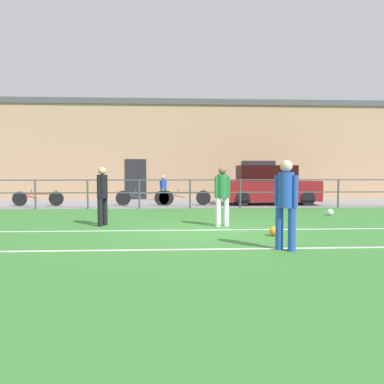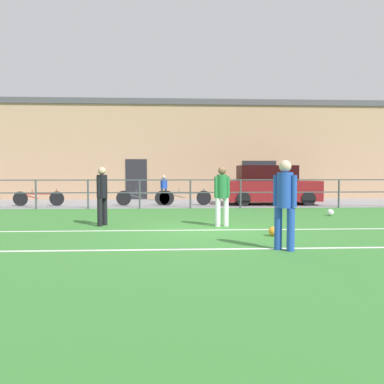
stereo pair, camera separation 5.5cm
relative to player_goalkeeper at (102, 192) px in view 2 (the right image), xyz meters
The scene contains 17 objects.
ground 3.01m from the player_goalkeeper, 24.54° to the right, with size 60.00×44.00×0.04m, color #387A33.
field_line_touchline 2.91m from the player_goalkeeper, 19.75° to the right, with size 36.00×0.11×0.00m, color white.
field_line_hash 4.32m from the player_goalkeeper, 51.99° to the right, with size 36.00×0.11×0.00m, color white.
pavement_strip 7.81m from the player_goalkeeper, 70.40° to the left, with size 48.00×5.00×0.02m, color gray.
perimeter_fence 5.47m from the player_goalkeeper, 61.58° to the left, with size 36.07×0.07×1.15m.
clubhouse_facade 11.44m from the player_goalkeeper, 76.70° to the left, with size 28.00×2.56×5.23m.
player_goalkeeper is the anchor object (origin of this frame).
player_striker 3.21m from the player_goalkeeper, ahead, with size 0.42×0.28×1.59m.
player_winger 5.27m from the player_goalkeeper, 41.53° to the right, with size 0.37×0.33×1.67m.
soccer_ball_match 7.41m from the player_goalkeeper, 15.72° to the left, with size 0.22×0.22×0.22m, color white.
soccer_ball_spare 4.65m from the player_goalkeeper, 24.68° to the right, with size 0.22×0.22×0.22m, color orange.
spectator_child 8.77m from the player_goalkeeper, 80.31° to the left, with size 0.34×0.22×1.26m.
parked_car_red 8.90m from the player_goalkeeper, 46.00° to the left, with size 4.07×1.83×1.71m.
bicycle_parked_0 6.07m from the player_goalkeeper, 83.92° to the left, with size 2.26×0.04×0.73m.
bicycle_parked_1 6.51m from the player_goalkeeper, 67.92° to the left, with size 2.21×0.04×0.73m.
bicycle_parked_2 7.08m from the player_goalkeeper, 121.65° to the left, with size 2.11×0.04×0.71m.
trash_bin_0 12.01m from the player_goalkeeper, 44.84° to the left, with size 0.60×0.51×1.03m.
Camera 2 is at (-0.73, -9.35, 1.46)m, focal length 36.46 mm.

